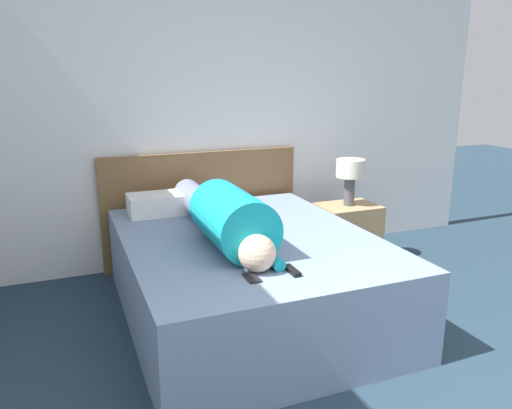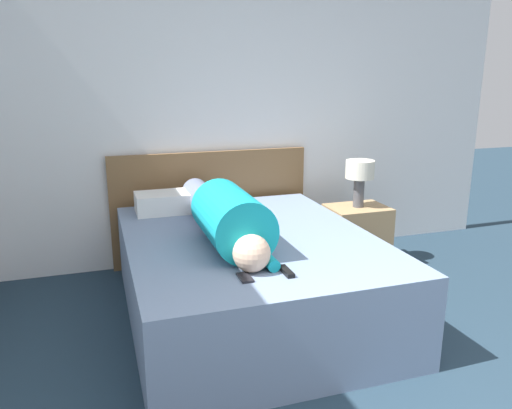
# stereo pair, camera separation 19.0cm
# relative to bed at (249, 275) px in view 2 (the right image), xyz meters

# --- Properties ---
(wall_back) EXTENTS (5.12, 0.06, 2.60)m
(wall_back) POSITION_rel_bed_xyz_m (0.22, 1.17, 1.02)
(wall_back) COLOR white
(wall_back) RESTS_ON ground_plane
(bed) EXTENTS (1.59, 2.00, 0.57)m
(bed) POSITION_rel_bed_xyz_m (0.00, 0.00, 0.00)
(bed) COLOR #7589A8
(bed) RESTS_ON ground_plane
(headboard) EXTENTS (1.71, 0.04, 0.97)m
(headboard) POSITION_rel_bed_xyz_m (-0.00, 1.10, 0.20)
(headboard) COLOR brown
(headboard) RESTS_ON ground_plane
(nightstand) EXTENTS (0.50, 0.38, 0.52)m
(nightstand) POSITION_rel_bed_xyz_m (1.15, 0.59, -0.02)
(nightstand) COLOR tan
(nightstand) RESTS_ON ground_plane
(table_lamp) EXTENTS (0.24, 0.24, 0.40)m
(table_lamp) POSITION_rel_bed_xyz_m (1.15, 0.59, 0.52)
(table_lamp) COLOR #4C4C51
(table_lamp) RESTS_ON nightstand
(person_lying) EXTENTS (0.37, 1.64, 0.37)m
(person_lying) POSITION_rel_bed_xyz_m (-0.17, -0.03, 0.44)
(person_lying) COLOR #DBB293
(person_lying) RESTS_ON bed
(pillow_near_headboard) EXTENTS (0.63, 0.29, 0.15)m
(pillow_near_headboard) POSITION_rel_bed_xyz_m (-0.35, 0.76, 0.36)
(pillow_near_headboard) COLOR white
(pillow_near_headboard) RESTS_ON bed
(tv_remote) EXTENTS (0.04, 0.15, 0.02)m
(tv_remote) POSITION_rel_bed_xyz_m (-0.00, -0.68, 0.30)
(tv_remote) COLOR black
(tv_remote) RESTS_ON bed
(cell_phone) EXTENTS (0.06, 0.13, 0.01)m
(cell_phone) POSITION_rel_bed_xyz_m (-0.23, -0.68, 0.29)
(cell_phone) COLOR black
(cell_phone) RESTS_ON bed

